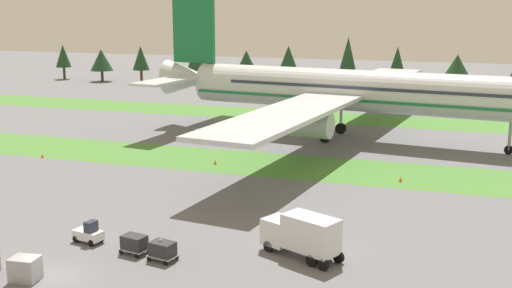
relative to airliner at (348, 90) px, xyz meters
name	(u,v)px	position (x,y,z in m)	size (l,w,h in m)	color
ground_plane	(52,278)	(-11.87, -56.68, -7.53)	(400.00, 400.00, 0.00)	slate
grass_strip_near	(231,161)	(-11.87, -18.56, -7.53)	(320.00, 12.29, 0.01)	#4C8438
grass_strip_far	(300,116)	(-11.87, 18.02, -7.53)	(320.00, 12.29, 0.01)	#4C8438
airliner	(348,90)	(0.00, 0.00, 0.00)	(63.58, 78.38, 21.03)	silver
baggage_tug	(89,233)	(-13.24, -49.57, -6.72)	(2.81, 1.79, 1.97)	silver
cargo_dolly_lead	(134,243)	(-8.31, -50.56, -6.61)	(2.45, 1.91, 1.55)	#A3A3A8
cargo_dolly_second	(163,250)	(-5.47, -51.14, -6.61)	(2.45, 1.91, 1.55)	#A3A3A8
catering_truck	(302,234)	(4.83, -46.91, -5.58)	(7.28, 5.00, 3.58)	silver
ground_crew_marshaller	(161,248)	(-5.66, -51.03, -6.59)	(0.45, 0.40, 1.74)	black
uld_container_1	(25,269)	(-13.43, -57.68, -6.64)	(2.00, 1.60, 1.78)	#A3A3A8
taxiway_marker_0	(215,162)	(-13.14, -20.74, -7.23)	(0.44, 0.44, 0.60)	orange
taxiway_marker_1	(42,156)	(-36.36, -24.67, -7.27)	(0.44, 0.44, 0.53)	orange
taxiway_marker_2	(401,179)	(10.21, -21.76, -7.23)	(0.44, 0.44, 0.62)	orange
distant_tree_line	(360,63)	(-7.12, 55.68, -0.79)	(157.28, 10.47, 12.69)	#4C3823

